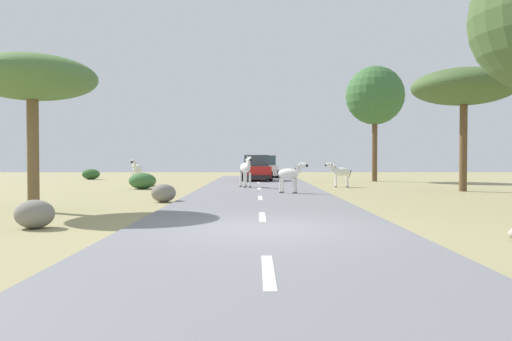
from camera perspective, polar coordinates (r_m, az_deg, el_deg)
ground_plane at (r=10.50m, az=0.80°, el=-7.01°), size 90.00×90.00×0.00m
road at (r=10.49m, az=0.72°, el=-6.88°), size 6.00×64.00×0.05m
lane_markings at (r=9.50m, az=0.81°, el=-7.58°), size 0.16×56.00×0.01m
zebra_0 at (r=25.39m, az=-1.38°, el=0.25°), size 0.79×1.70×1.65m
zebra_1 at (r=21.01m, az=3.83°, el=-0.43°), size 1.35×0.87×1.37m
zebra_2 at (r=26.60m, az=9.62°, el=-0.18°), size 1.46×0.39×1.37m
zebra_3 at (r=28.64m, az=-13.91°, el=0.13°), size 0.53×1.65×1.56m
car_0 at (r=33.39m, az=-0.19°, el=0.21°), size 2.20×4.43×1.74m
car_1 at (r=39.04m, az=0.78°, el=0.38°), size 2.18×4.42×1.74m
tree_0 at (r=34.24m, az=13.56°, el=8.48°), size 3.93×3.93×7.78m
tree_2 at (r=15.65m, az=-24.87°, el=9.68°), size 3.65×3.65×4.51m
tree_3 at (r=25.12m, az=22.96°, el=8.90°), size 4.80×4.80×5.74m
bush_0 at (r=25.33m, az=-13.31°, el=-1.20°), size 1.37×1.23×0.82m
bush_1 at (r=38.24m, az=-18.91°, el=-0.41°), size 1.30×1.17×0.78m
rock_2 at (r=17.49m, az=-10.93°, el=-2.61°), size 0.87×0.73×0.64m
rock_3 at (r=11.79m, az=-24.64°, el=-4.66°), size 0.85×0.78×0.63m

